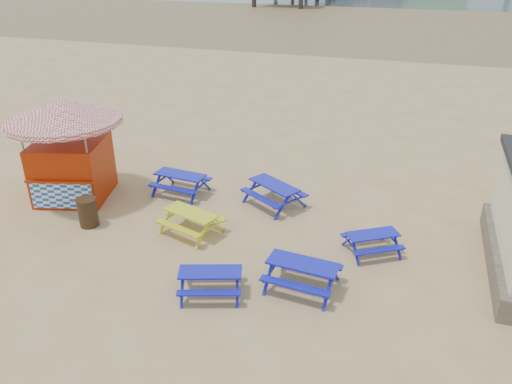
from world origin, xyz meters
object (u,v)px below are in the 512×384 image
(ice_cream_kiosk, at_px, (67,137))
(litter_bin, at_px, (88,212))
(picnic_table_yellow, at_px, (191,222))
(picnic_table_blue_a, at_px, (181,184))
(picnic_table_blue_b, at_px, (274,194))

(ice_cream_kiosk, relative_size, litter_bin, 5.14)
(ice_cream_kiosk, height_order, litter_bin, ice_cream_kiosk)
(picnic_table_yellow, height_order, litter_bin, litter_bin)
(picnic_table_blue_a, bearing_deg, picnic_table_yellow, -52.41)
(picnic_table_yellow, xyz_separation_m, ice_cream_kiosk, (-5.21, 1.12, 1.94))
(ice_cream_kiosk, distance_m, litter_bin, 3.08)
(ice_cream_kiosk, bearing_deg, picnic_table_blue_b, -2.89)
(ice_cream_kiosk, xyz_separation_m, litter_bin, (1.77, -1.75, -1.82))
(picnic_table_blue_a, relative_size, litter_bin, 2.06)
(litter_bin, bearing_deg, picnic_table_blue_b, 31.68)
(picnic_table_blue_b, relative_size, picnic_table_yellow, 1.15)
(picnic_table_blue_b, distance_m, litter_bin, 6.39)
(picnic_table_blue_b, height_order, ice_cream_kiosk, ice_cream_kiosk)
(picnic_table_blue_b, bearing_deg, picnic_table_blue_a, -145.44)
(picnic_table_blue_a, bearing_deg, picnic_table_blue_b, 8.39)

